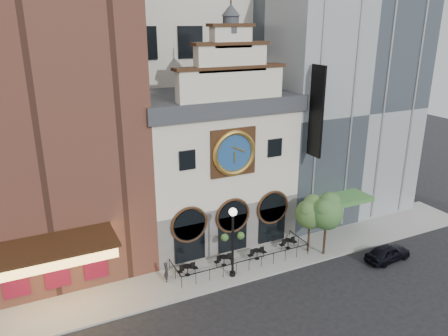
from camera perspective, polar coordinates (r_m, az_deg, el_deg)
The scene contains 15 objects.
ground at distance 32.50m, azimuth 4.32°, elevation -14.39°, with size 120.00×120.00×0.00m, color black.
sidewalk at distance 34.31m, azimuth 2.20°, elevation -12.26°, with size 44.00×5.00×0.15m, color gray.
clock_building at distance 35.94m, azimuth -1.64°, elevation 0.83°, with size 12.60×8.78×18.65m.
theater_building at distance 33.77m, azimuth -24.14°, elevation 8.38°, with size 14.00×15.60×25.00m.
retail_building at distance 43.56m, azimuth 13.04°, elevation 8.22°, with size 14.00×14.40×20.00m.
cafe_railing at distance 34.04m, azimuth 2.21°, elevation -11.50°, with size 10.60×2.60×0.90m, color black, non-canonical shape.
bistro_0 at distance 32.54m, azimuth -4.81°, elevation -13.08°, with size 1.58×0.68×0.90m.
bistro_1 at distance 33.57m, azimuth 0.00°, elevation -11.92°, with size 1.58×0.68×0.90m.
bistro_2 at distance 34.50m, azimuth 4.34°, elevation -11.07°, with size 1.58×0.68×0.90m.
bistro_3 at distance 36.23m, azimuth 8.38°, elevation -9.68°, with size 1.58×0.68×0.90m.
car_right at distance 36.68m, azimuth 20.60°, elevation -10.32°, with size 1.56×3.88×1.32m, color black.
pedestrian at distance 31.90m, azimuth -7.53°, elevation -13.29°, with size 0.55×0.36×1.50m, color black.
lamppost at distance 31.00m, azimuth 1.15°, elevation -8.70°, with size 1.68×0.78×5.34m.
tree_left at distance 34.60m, azimuth 13.30°, elevation -5.47°, with size 2.62×2.52×5.04m.
tree_right at distance 34.83m, azimuth 11.25°, elevation -5.60°, with size 2.44×2.35×4.69m.
Camera 1 is at (-13.94, -23.40, 17.73)m, focal length 35.00 mm.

